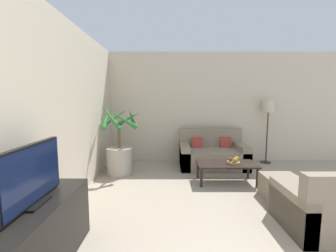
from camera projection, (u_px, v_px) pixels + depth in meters
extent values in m
cube|color=beige|center=(231.00, 107.00, 5.61)|extent=(7.65, 0.06, 2.70)
cube|color=beige|center=(42.00, 117.00, 2.62)|extent=(0.06, 7.56, 2.70)
cube|color=black|center=(36.00, 239.00, 1.99)|extent=(0.48, 1.30, 0.64)
cube|color=black|center=(33.00, 204.00, 1.95)|extent=(0.18, 0.29, 0.02)
cube|color=black|center=(31.00, 174.00, 1.92)|extent=(0.05, 0.84, 0.51)
cube|color=#0F1938|center=(34.00, 174.00, 1.92)|extent=(0.01, 0.80, 0.47)
cylinder|color=#ADA393|center=(119.00, 161.00, 4.66)|extent=(0.52, 0.52, 0.55)
cylinder|color=brown|center=(119.00, 137.00, 4.60)|extent=(0.06, 0.06, 0.44)
cone|color=#2D7533|center=(131.00, 118.00, 4.56)|extent=(0.10, 0.59, 0.46)
cone|color=#2D7533|center=(128.00, 119.00, 4.82)|extent=(0.60, 0.40, 0.37)
cone|color=#2D7533|center=(114.00, 118.00, 4.80)|extent=(0.59, 0.40, 0.41)
cone|color=#2D7533|center=(106.00, 116.00, 4.55)|extent=(0.10, 0.56, 0.51)
cone|color=#2D7533|center=(110.00, 117.00, 4.35)|extent=(0.52, 0.36, 0.53)
cone|color=#2D7533|center=(122.00, 119.00, 4.32)|extent=(0.57, 0.39, 0.44)
cube|color=gray|center=(212.00, 158.00, 5.15)|extent=(1.49, 0.88, 0.41)
cube|color=gray|center=(210.00, 137.00, 5.45)|extent=(1.49, 0.16, 0.44)
cube|color=gray|center=(184.00, 156.00, 5.14)|extent=(0.20, 0.88, 0.53)
cube|color=gray|center=(240.00, 156.00, 5.14)|extent=(0.20, 0.88, 0.53)
cube|color=#B23D33|center=(197.00, 142.00, 5.34)|extent=(0.24, 0.12, 0.24)
cube|color=#B23D33|center=(225.00, 142.00, 5.35)|extent=(0.24, 0.12, 0.24)
cylinder|color=#2D2823|center=(265.00, 162.00, 5.52)|extent=(0.24, 0.24, 0.03)
cylinder|color=#2D2823|center=(266.00, 137.00, 5.45)|extent=(0.03, 0.03, 1.22)
cylinder|color=beige|center=(268.00, 106.00, 5.36)|extent=(0.28, 0.28, 0.27)
cylinder|color=black|center=(201.00, 178.00, 3.98)|extent=(0.05, 0.05, 0.34)
cylinder|color=black|center=(257.00, 178.00, 3.98)|extent=(0.05, 0.05, 0.34)
cylinder|color=black|center=(197.00, 170.00, 4.43)|extent=(0.05, 0.05, 0.34)
cylinder|color=black|center=(248.00, 170.00, 4.44)|extent=(0.05, 0.05, 0.34)
cube|color=black|center=(226.00, 164.00, 4.19)|extent=(1.09, 0.55, 0.03)
cylinder|color=#997A4C|center=(233.00, 163.00, 4.14)|extent=(0.23, 0.23, 0.04)
sphere|color=red|center=(230.00, 160.00, 4.15)|extent=(0.06, 0.06, 0.06)
sphere|color=olive|center=(234.00, 160.00, 4.08)|extent=(0.08, 0.08, 0.08)
sphere|color=orange|center=(236.00, 159.00, 4.16)|extent=(0.09, 0.09, 0.09)
cube|color=gray|center=(318.00, 212.00, 2.69)|extent=(0.83, 0.83, 0.42)
cube|color=gray|center=(290.00, 208.00, 2.68)|extent=(0.16, 0.83, 0.52)
cube|color=gray|center=(281.00, 188.00, 3.49)|extent=(0.53, 0.55, 0.36)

